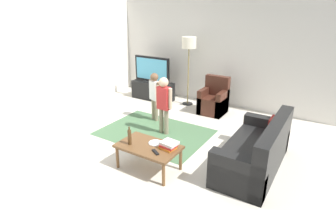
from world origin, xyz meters
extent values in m
plane|color=beige|center=(0.00, 0.00, 0.00)|extent=(7.80, 7.80, 0.00)
cube|color=silver|center=(0.00, 3.00, 1.35)|extent=(6.00, 0.12, 2.70)
cube|color=silver|center=(-3.00, 0.00, 1.35)|extent=(0.12, 6.00, 2.70)
cube|color=#4C724C|center=(-0.29, 0.53, 0.00)|extent=(2.20, 1.60, 0.01)
cube|color=black|center=(-1.59, 2.30, 0.25)|extent=(1.20, 0.44, 0.50)
cube|color=black|center=(-1.59, 2.25, 0.10)|extent=(1.10, 0.32, 0.03)
cube|color=black|center=(-1.59, 2.28, 0.52)|extent=(0.44, 0.28, 0.03)
cube|color=black|center=(-1.59, 2.28, 0.87)|extent=(1.10, 0.07, 0.68)
cube|color=#59B2D8|center=(-1.59, 2.24, 0.87)|extent=(1.00, 0.01, 0.58)
cube|color=black|center=(1.81, 0.32, 0.21)|extent=(0.80, 1.80, 0.42)
cube|color=black|center=(2.11, 0.32, 0.43)|extent=(0.20, 1.80, 0.86)
cube|color=black|center=(1.81, -0.48, 0.30)|extent=(0.80, 0.20, 0.60)
cube|color=black|center=(1.81, 1.12, 0.30)|extent=(0.80, 0.20, 0.60)
cube|color=#B22823|center=(1.96, 0.87, 0.56)|extent=(0.10, 0.32, 0.32)
cube|color=#472319|center=(0.29, 2.20, 0.21)|extent=(0.60, 0.60, 0.42)
cube|color=#472319|center=(0.29, 2.42, 0.45)|extent=(0.60, 0.16, 0.90)
cube|color=#472319|center=(0.05, 2.20, 0.30)|extent=(0.12, 0.60, 0.60)
cube|color=#472319|center=(0.53, 2.20, 0.30)|extent=(0.12, 0.60, 0.60)
cylinder|color=#262626|center=(-0.55, 2.45, 0.01)|extent=(0.28, 0.28, 0.02)
cylinder|color=#99844C|center=(-0.55, 2.45, 0.76)|extent=(0.03, 0.03, 1.50)
cylinder|color=silver|center=(-0.55, 2.45, 1.64)|extent=(0.36, 0.36, 0.28)
cylinder|color=gray|center=(-0.72, 1.10, 0.25)|extent=(0.08, 0.08, 0.50)
cylinder|color=gray|center=(-0.61, 1.06, 0.25)|extent=(0.08, 0.08, 0.50)
cube|color=white|center=(-0.67, 1.08, 0.72)|extent=(0.27, 0.21, 0.43)
sphere|color=brown|center=(-0.67, 1.08, 1.03)|extent=(0.18, 0.18, 0.18)
cylinder|color=brown|center=(-0.81, 1.14, 0.74)|extent=(0.07, 0.07, 0.39)
cylinder|color=brown|center=(-0.52, 1.03, 0.74)|extent=(0.07, 0.07, 0.39)
cylinder|color=gray|center=(-0.17, 0.61, 0.27)|extent=(0.09, 0.09, 0.54)
cylinder|color=gray|center=(-0.04, 0.60, 0.27)|extent=(0.09, 0.09, 0.54)
cube|color=red|center=(-0.11, 0.61, 0.77)|extent=(0.27, 0.16, 0.46)
sphere|color=beige|center=(-0.11, 0.61, 1.10)|extent=(0.19, 0.19, 0.19)
cylinder|color=beige|center=(-0.27, 0.62, 0.80)|extent=(0.07, 0.07, 0.42)
cylinder|color=beige|center=(0.06, 0.60, 0.80)|extent=(0.07, 0.07, 0.42)
cube|color=brown|center=(0.41, -0.62, 0.40)|extent=(1.00, 0.60, 0.04)
cylinder|color=brown|center=(-0.04, -0.87, 0.19)|extent=(0.05, 0.05, 0.38)
cylinder|color=brown|center=(0.86, -0.87, 0.19)|extent=(0.05, 0.05, 0.38)
cylinder|color=brown|center=(-0.04, -0.37, 0.19)|extent=(0.05, 0.05, 0.38)
cylinder|color=brown|center=(0.86, -0.37, 0.19)|extent=(0.05, 0.05, 0.38)
cube|color=orange|center=(0.72, -0.53, 0.44)|extent=(0.25, 0.22, 0.03)
cube|color=red|center=(0.73, -0.53, 0.47)|extent=(0.24, 0.20, 0.03)
cube|color=white|center=(0.73, -0.51, 0.51)|extent=(0.27, 0.24, 0.04)
cylinder|color=#4C3319|center=(0.13, -0.74, 0.54)|extent=(0.06, 0.06, 0.25)
cylinder|color=#4C3319|center=(0.13, -0.74, 0.70)|extent=(0.02, 0.02, 0.06)
cube|color=black|center=(0.63, -0.74, 0.43)|extent=(0.17, 0.13, 0.02)
cylinder|color=white|center=(0.46, -0.50, 0.43)|extent=(0.22, 0.22, 0.02)
cube|color=silver|center=(0.48, -0.50, 0.44)|extent=(0.15, 0.02, 0.01)
camera|label=1|loc=(2.73, -3.69, 2.52)|focal=29.11mm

